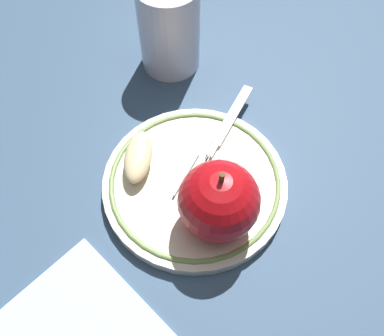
# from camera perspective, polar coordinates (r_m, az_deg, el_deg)

# --- Properties ---
(ground_plane) EXTENTS (2.00, 2.00, 0.00)m
(ground_plane) POSITION_cam_1_polar(r_m,az_deg,el_deg) (0.48, -1.02, -3.79)
(ground_plane) COLOR #36506C
(plate) EXTENTS (0.21, 0.21, 0.02)m
(plate) POSITION_cam_1_polar(r_m,az_deg,el_deg) (0.48, 0.00, -1.76)
(plate) COLOR silver
(plate) RESTS_ON ground_plane
(apple_red_whole) EXTENTS (0.08, 0.08, 0.09)m
(apple_red_whole) POSITION_cam_1_polar(r_m,az_deg,el_deg) (0.42, 4.06, -4.02)
(apple_red_whole) COLOR #B10E14
(apple_red_whole) RESTS_ON plate
(apple_slice_front) EXTENTS (0.07, 0.07, 0.02)m
(apple_slice_front) POSITION_cam_1_polar(r_m,az_deg,el_deg) (0.48, -7.18, 1.52)
(apple_slice_front) COLOR beige
(apple_slice_front) RESTS_ON plate
(fork) EXTENTS (0.08, 0.18, 0.00)m
(fork) POSITION_cam_1_polar(r_m,az_deg,el_deg) (0.50, 3.81, 4.33)
(fork) COLOR silver
(fork) RESTS_ON plate
(drinking_glass) EXTENTS (0.08, 0.08, 0.12)m
(drinking_glass) POSITION_cam_1_polar(r_m,az_deg,el_deg) (0.57, -3.06, 18.27)
(drinking_glass) COLOR silver
(drinking_glass) RESTS_ON ground_plane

